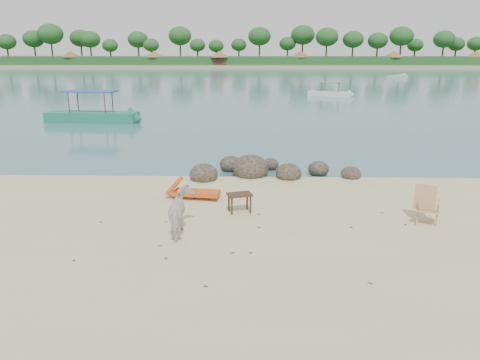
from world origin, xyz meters
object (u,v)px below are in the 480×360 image
(side_table, at_px, (240,204))
(lounge_chair, at_px, (197,191))
(boulders, at_px, (258,170))
(deck_chair, at_px, (428,207))
(boat_near, at_px, (90,96))
(cow, at_px, (182,213))

(side_table, relative_size, lounge_chair, 0.38)
(boulders, xyz_separation_m, deck_chair, (4.50, -5.05, 0.30))
(boulders, height_order, boat_near, boat_near)
(boulders, distance_m, boat_near, 17.72)
(cow, distance_m, lounge_chair, 3.00)
(side_table, bearing_deg, boat_near, 101.76)
(cow, height_order, boat_near, boat_near)
(boulders, xyz_separation_m, cow, (-1.99, -5.98, 0.40))
(cow, relative_size, side_table, 2.03)
(boulders, distance_m, lounge_chair, 3.59)
(cow, xyz_separation_m, deck_chair, (6.49, 0.93, -0.10))
(cow, xyz_separation_m, side_table, (1.41, 1.70, -0.31))
(boulders, xyz_separation_m, side_table, (-0.58, -4.28, 0.09))
(deck_chair, distance_m, boat_near, 24.44)
(lounge_chair, xyz_separation_m, boat_near, (-8.96, 16.87, 1.39))
(side_table, height_order, boat_near, boat_near)
(boulders, distance_m, side_table, 4.32)
(boat_near, bearing_deg, cow, -60.59)
(boulders, bearing_deg, deck_chair, -48.29)
(side_table, xyz_separation_m, lounge_chair, (-1.39, 1.28, -0.01))
(deck_chair, xyz_separation_m, boat_near, (-15.43, 18.92, 1.17))
(deck_chair, bearing_deg, cow, -149.60)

